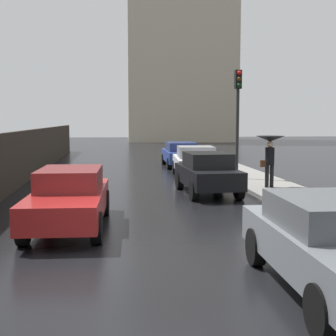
{
  "coord_description": "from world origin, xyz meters",
  "views": [
    {
      "loc": [
        -0.64,
        -8.03,
        2.57
      ],
      "look_at": [
        0.81,
        4.48,
        1.25
      ],
      "focal_mm": 49.79,
      "sensor_mm": 36.0,
      "label": 1
    }
  ],
  "objects_px": {
    "traffic_light": "(238,104)",
    "car_blue_near_kerb": "(180,154)",
    "car_white_behind_camera": "(195,161)",
    "car_red_far_lane": "(70,197)",
    "pedestrian_with_umbrella_far": "(270,147)",
    "car_black_mid_road": "(207,173)",
    "car_grey_far_ahead": "(334,243)"
  },
  "relations": [
    {
      "from": "car_black_mid_road",
      "to": "car_white_behind_camera",
      "type": "height_order",
      "value": "car_black_mid_road"
    },
    {
      "from": "car_blue_near_kerb",
      "to": "car_black_mid_road",
      "type": "xyz_separation_m",
      "value": [
        -0.41,
        -9.38,
        0.03
      ]
    },
    {
      "from": "car_blue_near_kerb",
      "to": "car_red_far_lane",
      "type": "relative_size",
      "value": 0.94
    },
    {
      "from": "car_grey_far_ahead",
      "to": "car_white_behind_camera",
      "type": "height_order",
      "value": "car_grey_far_ahead"
    },
    {
      "from": "car_red_far_lane",
      "to": "traffic_light",
      "type": "xyz_separation_m",
      "value": [
        6.09,
        7.56,
        2.46
      ]
    },
    {
      "from": "car_blue_near_kerb",
      "to": "car_black_mid_road",
      "type": "distance_m",
      "value": 9.39
    },
    {
      "from": "car_black_mid_road",
      "to": "car_grey_far_ahead",
      "type": "height_order",
      "value": "car_black_mid_road"
    },
    {
      "from": "pedestrian_with_umbrella_far",
      "to": "car_red_far_lane",
      "type": "bearing_deg",
      "value": -145.25
    },
    {
      "from": "car_grey_far_ahead",
      "to": "car_white_behind_camera",
      "type": "bearing_deg",
      "value": 89.97
    },
    {
      "from": "car_white_behind_camera",
      "to": "car_red_far_lane",
      "type": "bearing_deg",
      "value": -113.23
    },
    {
      "from": "car_red_far_lane",
      "to": "pedestrian_with_umbrella_far",
      "type": "height_order",
      "value": "pedestrian_with_umbrella_far"
    },
    {
      "from": "car_black_mid_road",
      "to": "car_white_behind_camera",
      "type": "xyz_separation_m",
      "value": [
        0.39,
        4.65,
        -0.03
      ]
    },
    {
      "from": "traffic_light",
      "to": "car_blue_near_kerb",
      "type": "bearing_deg",
      "value": 102.68
    },
    {
      "from": "car_black_mid_road",
      "to": "car_white_behind_camera",
      "type": "distance_m",
      "value": 4.67
    },
    {
      "from": "car_grey_far_ahead",
      "to": "car_white_behind_camera",
      "type": "relative_size",
      "value": 1.09
    },
    {
      "from": "car_grey_far_ahead",
      "to": "car_red_far_lane",
      "type": "relative_size",
      "value": 0.94
    },
    {
      "from": "car_black_mid_road",
      "to": "traffic_light",
      "type": "xyz_separation_m",
      "value": [
        1.84,
        2.99,
        2.45
      ]
    },
    {
      "from": "car_black_mid_road",
      "to": "pedestrian_with_umbrella_far",
      "type": "distance_m",
      "value": 2.52
    },
    {
      "from": "car_white_behind_camera",
      "to": "traffic_light",
      "type": "distance_m",
      "value": 3.32
    },
    {
      "from": "car_blue_near_kerb",
      "to": "car_black_mid_road",
      "type": "height_order",
      "value": "car_black_mid_road"
    },
    {
      "from": "car_grey_far_ahead",
      "to": "car_blue_near_kerb",
      "type": "bearing_deg",
      "value": 90.28
    },
    {
      "from": "car_black_mid_road",
      "to": "car_white_behind_camera",
      "type": "relative_size",
      "value": 0.99
    },
    {
      "from": "car_blue_near_kerb",
      "to": "car_white_behind_camera",
      "type": "relative_size",
      "value": 1.08
    },
    {
      "from": "car_black_mid_road",
      "to": "pedestrian_with_umbrella_far",
      "type": "relative_size",
      "value": 2.11
    },
    {
      "from": "car_white_behind_camera",
      "to": "car_blue_near_kerb",
      "type": "bearing_deg",
      "value": 93.24
    },
    {
      "from": "car_blue_near_kerb",
      "to": "car_white_behind_camera",
      "type": "bearing_deg",
      "value": -89.89
    },
    {
      "from": "pedestrian_with_umbrella_far",
      "to": "traffic_light",
      "type": "distance_m",
      "value": 3.09
    },
    {
      "from": "car_blue_near_kerb",
      "to": "traffic_light",
      "type": "bearing_deg",
      "value": -77.01
    },
    {
      "from": "pedestrian_with_umbrella_far",
      "to": "traffic_light",
      "type": "xyz_separation_m",
      "value": [
        -0.49,
        2.6,
        1.59
      ]
    },
    {
      "from": "car_blue_near_kerb",
      "to": "traffic_light",
      "type": "xyz_separation_m",
      "value": [
        1.44,
        -6.39,
        2.48
      ]
    },
    {
      "from": "car_white_behind_camera",
      "to": "pedestrian_with_umbrella_far",
      "type": "height_order",
      "value": "pedestrian_with_umbrella_far"
    },
    {
      "from": "car_black_mid_road",
      "to": "car_red_far_lane",
      "type": "distance_m",
      "value": 6.24
    }
  ]
}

